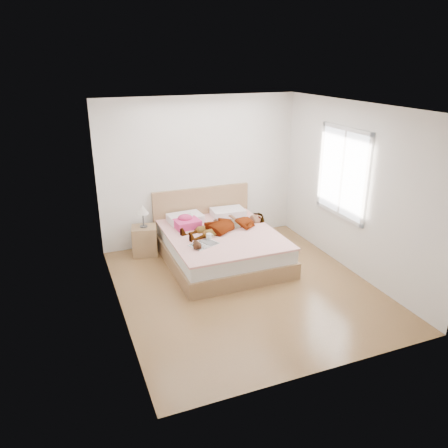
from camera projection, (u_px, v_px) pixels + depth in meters
name	position (u px, v px, depth m)	size (l,w,h in m)	color
ground	(245.00, 287.00, 6.47)	(4.00, 4.00, 0.00)	#4F3218
woman	(227.00, 223.00, 7.24)	(0.59, 1.58, 0.22)	silver
hair	(186.00, 222.00, 7.46)	(0.40, 0.49, 0.07)	black
phone	(191.00, 215.00, 7.39)	(0.04, 0.09, 0.01)	silver
room_shell	(343.00, 173.00, 6.80)	(4.00, 4.00, 4.00)	white
bed	(220.00, 244.00, 7.27)	(1.80, 2.08, 1.00)	olive
towel	(187.00, 222.00, 7.31)	(0.44, 0.37, 0.22)	#E63E70
magazine	(204.00, 244.00, 6.65)	(0.49, 0.41, 0.02)	white
coffee_mug	(209.00, 236.00, 6.84)	(0.12, 0.09, 0.10)	white
plush_toy	(197.00, 245.00, 6.51)	(0.14, 0.20, 0.11)	black
nightstand	(145.00, 238.00, 7.45)	(0.48, 0.45, 0.89)	olive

